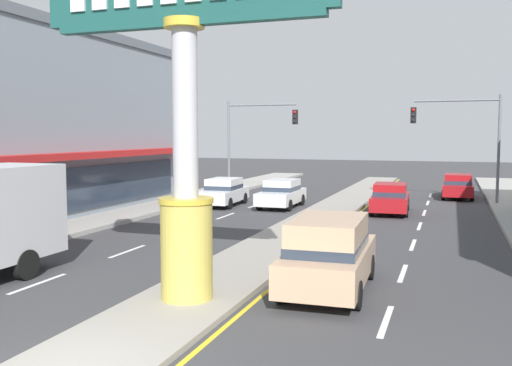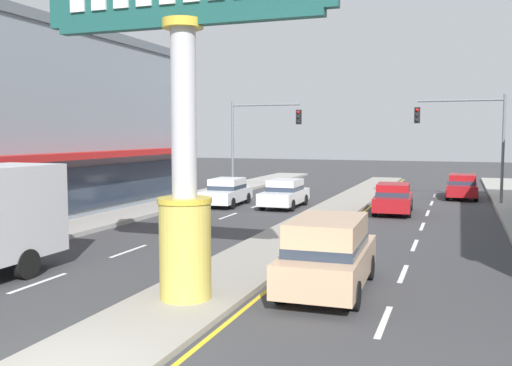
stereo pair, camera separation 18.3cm
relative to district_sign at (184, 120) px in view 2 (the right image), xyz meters
name	(u,v)px [view 2 (the right image)]	position (x,y,z in m)	size (l,w,h in m)	color
median_strip	(319,219)	(0.00, 13.50, -4.26)	(2.55, 52.00, 0.14)	gray
sidewalk_left	(121,215)	(-9.36, 11.50, -4.24)	(2.97, 60.00, 0.18)	#9E9B93
lane_markings	(312,225)	(0.00, 12.14, -4.32)	(9.29, 52.00, 0.01)	silver
district_sign	(184,120)	(0.00, 0.00, 0.00)	(7.16, 1.28, 8.08)	gold
traffic_light_left_side	(257,130)	(-6.51, 23.05, -0.08)	(4.86, 0.46, 6.20)	slate
traffic_light_right_side	(470,130)	(6.51, 22.16, -0.08)	(4.86, 0.46, 6.20)	slate
sedan_near_right_lane	(285,193)	(-2.93, 17.56, -3.54)	(1.85, 4.31, 1.53)	silver
suv_near_left_lane	(328,253)	(2.93, 2.18, -3.34)	(2.08, 4.66, 1.90)	tan
sedan_mid_left_lane	(462,186)	(6.23, 25.30, -3.54)	(1.85, 4.31, 1.53)	maroon
sedan_far_left_oncoming	(393,198)	(2.93, 17.15, -3.54)	(2.00, 4.38, 1.53)	maroon
sedan_kerb_right	(227,192)	(-6.23, 17.21, -3.54)	(2.01, 4.39, 1.53)	white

